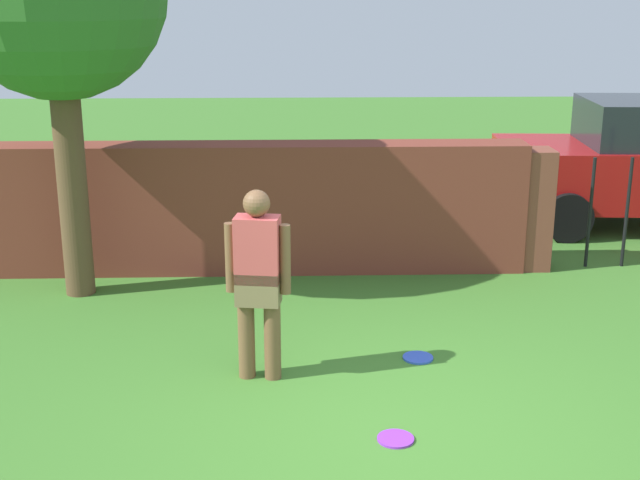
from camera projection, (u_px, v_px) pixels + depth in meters
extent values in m
plane|color=#3D7528|center=(400.00, 439.00, 6.26)|extent=(40.00, 40.00, 0.00)
cube|color=brown|center=(229.00, 208.00, 9.79)|extent=(6.74, 0.50, 1.48)
cylinder|color=brown|center=(72.00, 177.00, 8.89)|extent=(0.31, 0.31, 2.55)
cylinder|color=brown|center=(246.00, 329.00, 7.16)|extent=(0.14, 0.14, 0.85)
cylinder|color=brown|center=(272.00, 331.00, 7.13)|extent=(0.14, 0.14, 0.85)
cube|color=olive|center=(258.00, 287.00, 7.04)|extent=(0.39, 0.27, 0.28)
cube|color=#CC4C4C|center=(258.00, 250.00, 6.94)|extent=(0.39, 0.27, 0.55)
sphere|color=brown|center=(257.00, 203.00, 6.84)|extent=(0.22, 0.22, 0.22)
cylinder|color=brown|center=(230.00, 258.00, 6.99)|extent=(0.09, 0.09, 0.58)
cylinder|color=brown|center=(285.00, 259.00, 6.94)|extent=(0.09, 0.09, 0.58)
cube|color=brown|center=(530.00, 209.00, 9.91)|extent=(0.44, 0.44, 1.40)
cylinder|color=black|center=(553.00, 213.00, 9.93)|extent=(0.04, 0.04, 1.30)
cylinder|color=black|center=(590.00, 213.00, 9.94)|extent=(0.04, 0.04, 1.30)
cylinder|color=black|center=(627.00, 213.00, 9.95)|extent=(0.04, 0.04, 1.30)
cylinder|color=black|center=(539.00, 187.00, 12.66)|extent=(0.65, 0.26, 0.64)
cylinder|color=black|center=(567.00, 217.00, 11.03)|extent=(0.65, 0.26, 0.64)
cylinder|color=purple|center=(396.00, 439.00, 6.25)|extent=(0.27, 0.27, 0.02)
cylinder|color=blue|center=(418.00, 358.00, 7.62)|extent=(0.27, 0.27, 0.02)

